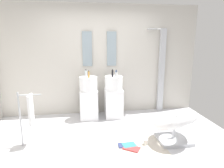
{
  "coord_description": "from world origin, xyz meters",
  "views": [
    {
      "loc": [
        -0.37,
        -3.08,
        1.77
      ],
      "look_at": [
        0.15,
        0.55,
        0.95
      ],
      "focal_mm": 31.43,
      "sensor_mm": 36.0,
      "label": 1
    }
  ],
  "objects_px": {
    "pedestal_sink_right": "(114,97)",
    "magazine_teal": "(129,145)",
    "pedestal_sink_left": "(89,98)",
    "soap_bottle_clear": "(86,74)",
    "lounge_chair": "(175,123)",
    "magazine_navy": "(125,145)",
    "soap_bottle_amber": "(89,74)",
    "magazine_red": "(131,148)",
    "coffee_mug": "(146,142)",
    "soap_bottle_black": "(113,73)",
    "shower_column": "(161,69)",
    "soap_bottle_white": "(116,74)",
    "soap_bottle_blue": "(116,73)",
    "towel_rack": "(29,111)",
    "soap_bottle_grey": "(86,73)"
  },
  "relations": [
    {
      "from": "pedestal_sink_right",
      "to": "soap_bottle_blue",
      "type": "distance_m",
      "value": 0.56
    },
    {
      "from": "shower_column",
      "to": "magazine_navy",
      "type": "distance_m",
      "value": 2.31
    },
    {
      "from": "lounge_chair",
      "to": "magazine_navy",
      "type": "height_order",
      "value": "lounge_chair"
    },
    {
      "from": "shower_column",
      "to": "pedestal_sink_right",
      "type": "bearing_deg",
      "value": -166.85
    },
    {
      "from": "magazine_red",
      "to": "coffee_mug",
      "type": "bearing_deg",
      "value": 54.35
    },
    {
      "from": "shower_column",
      "to": "soap_bottle_clear",
      "type": "relative_size",
      "value": 10.79
    },
    {
      "from": "soap_bottle_amber",
      "to": "towel_rack",
      "type": "bearing_deg",
      "value": -136.09
    },
    {
      "from": "soap_bottle_blue",
      "to": "soap_bottle_amber",
      "type": "xyz_separation_m",
      "value": [
        -0.64,
        -0.2,
        0.01
      ]
    },
    {
      "from": "coffee_mug",
      "to": "soap_bottle_clear",
      "type": "relative_size",
      "value": 0.49
    },
    {
      "from": "magazine_navy",
      "to": "soap_bottle_clear",
      "type": "bearing_deg",
      "value": 119.85
    },
    {
      "from": "soap_bottle_blue",
      "to": "soap_bottle_clear",
      "type": "xyz_separation_m",
      "value": [
        -0.7,
        -0.23,
        0.03
      ]
    },
    {
      "from": "lounge_chair",
      "to": "towel_rack",
      "type": "relative_size",
      "value": 1.16
    },
    {
      "from": "towel_rack",
      "to": "soap_bottle_blue",
      "type": "relative_size",
      "value": 7.15
    },
    {
      "from": "lounge_chair",
      "to": "soap_bottle_grey",
      "type": "distance_m",
      "value": 2.16
    },
    {
      "from": "shower_column",
      "to": "soap_bottle_white",
      "type": "relative_size",
      "value": 16.08
    },
    {
      "from": "towel_rack",
      "to": "magazine_teal",
      "type": "xyz_separation_m",
      "value": [
        1.65,
        -0.27,
        -0.61
      ]
    },
    {
      "from": "soap_bottle_clear",
      "to": "soap_bottle_white",
      "type": "bearing_deg",
      "value": 2.28
    },
    {
      "from": "magazine_red",
      "to": "soap_bottle_clear",
      "type": "distance_m",
      "value": 1.83
    },
    {
      "from": "towel_rack",
      "to": "soap_bottle_amber",
      "type": "distance_m",
      "value": 1.48
    },
    {
      "from": "lounge_chair",
      "to": "magazine_teal",
      "type": "distance_m",
      "value": 0.89
    },
    {
      "from": "shower_column",
      "to": "magazine_teal",
      "type": "relative_size",
      "value": 9.0
    },
    {
      "from": "magazine_teal",
      "to": "soap_bottle_clear",
      "type": "relative_size",
      "value": 1.2
    },
    {
      "from": "towel_rack",
      "to": "pedestal_sink_left",
      "type": "bearing_deg",
      "value": 47.04
    },
    {
      "from": "towel_rack",
      "to": "coffee_mug",
      "type": "relative_size",
      "value": 10.24
    },
    {
      "from": "pedestal_sink_right",
      "to": "magazine_teal",
      "type": "distance_m",
      "value": 1.44
    },
    {
      "from": "soap_bottle_grey",
      "to": "soap_bottle_black",
      "type": "distance_m",
      "value": 0.6
    },
    {
      "from": "soap_bottle_white",
      "to": "soap_bottle_clear",
      "type": "distance_m",
      "value": 0.68
    },
    {
      "from": "magazine_navy",
      "to": "soap_bottle_blue",
      "type": "height_order",
      "value": "soap_bottle_blue"
    },
    {
      "from": "pedestal_sink_left",
      "to": "magazine_teal",
      "type": "relative_size",
      "value": 4.72
    },
    {
      "from": "magazine_teal",
      "to": "soap_bottle_blue",
      "type": "height_order",
      "value": "soap_bottle_blue"
    },
    {
      "from": "soap_bottle_white",
      "to": "soap_bottle_black",
      "type": "bearing_deg",
      "value": 173.36
    },
    {
      "from": "pedestal_sink_right",
      "to": "magazine_red",
      "type": "bearing_deg",
      "value": -86.86
    },
    {
      "from": "pedestal_sink_right",
      "to": "magazine_teal",
      "type": "xyz_separation_m",
      "value": [
        0.06,
        -1.36,
        -0.47
      ]
    },
    {
      "from": "lounge_chair",
      "to": "magazine_teal",
      "type": "bearing_deg",
      "value": -175.47
    },
    {
      "from": "magazine_red",
      "to": "coffee_mug",
      "type": "height_order",
      "value": "coffee_mug"
    },
    {
      "from": "pedestal_sink_right",
      "to": "towel_rack",
      "type": "height_order",
      "value": "pedestal_sink_right"
    },
    {
      "from": "pedestal_sink_left",
      "to": "soap_bottle_clear",
      "type": "relative_size",
      "value": 5.66
    },
    {
      "from": "soap_bottle_black",
      "to": "shower_column",
      "type": "bearing_deg",
      "value": 16.68
    },
    {
      "from": "magazine_navy",
      "to": "soap_bottle_clear",
      "type": "distance_m",
      "value": 1.72
    },
    {
      "from": "lounge_chair",
      "to": "soap_bottle_clear",
      "type": "height_order",
      "value": "soap_bottle_clear"
    },
    {
      "from": "pedestal_sink_left",
      "to": "magazine_navy",
      "type": "height_order",
      "value": "pedestal_sink_left"
    },
    {
      "from": "lounge_chair",
      "to": "soap_bottle_amber",
      "type": "height_order",
      "value": "soap_bottle_amber"
    },
    {
      "from": "shower_column",
      "to": "soap_bottle_black",
      "type": "distance_m",
      "value": 1.33
    },
    {
      "from": "pedestal_sink_left",
      "to": "soap_bottle_clear",
      "type": "height_order",
      "value": "soap_bottle_clear"
    },
    {
      "from": "soap_bottle_amber",
      "to": "soap_bottle_blue",
      "type": "bearing_deg",
      "value": 17.35
    },
    {
      "from": "coffee_mug",
      "to": "soap_bottle_grey",
      "type": "xyz_separation_m",
      "value": [
        -0.97,
        1.45,
        0.98
      ]
    },
    {
      "from": "magazine_navy",
      "to": "pedestal_sink_left",
      "type": "bearing_deg",
      "value": 115.64
    },
    {
      "from": "soap_bottle_white",
      "to": "shower_column",
      "type": "bearing_deg",
      "value": 18.29
    },
    {
      "from": "soap_bottle_blue",
      "to": "soap_bottle_white",
      "type": "distance_m",
      "value": 0.2
    },
    {
      "from": "soap_bottle_black",
      "to": "soap_bottle_blue",
      "type": "bearing_deg",
      "value": 58.93
    }
  ]
}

